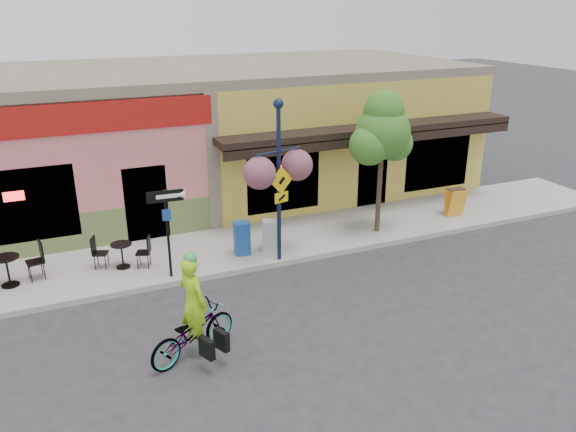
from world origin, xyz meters
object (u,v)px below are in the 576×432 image
Objects in this scene: building at (208,130)px; one_way_sign at (168,234)px; street_tree at (381,162)px; newspaper_box_blue at (242,238)px; bicycle at (193,332)px; lamp_post at (279,183)px; cyclist_rider at (194,313)px; newspaper_box_grey at (270,235)px.

building reaches higher than one_way_sign.
newspaper_box_blue is at bearing 179.42° from street_tree.
building is 8.04× the size of one_way_sign.
bicycle is 4.76m from lamp_post.
cyclist_rider is at bearing -148.81° from lamp_post.
newspaper_box_grey is (3.08, 3.79, -0.35)m from cyclist_rider.
newspaper_box_grey is (3.13, 3.79, 0.06)m from bicycle.
street_tree is at bearing 8.68° from one_way_sign.
lamp_post is at bearing 0.92° from one_way_sign.
newspaper_box_blue reaches higher than newspaper_box_grey.
newspaper_box_grey is (0.79, -0.06, -0.03)m from newspaper_box_blue.
one_way_sign reaches higher than bicycle.
building is 4.28× the size of lamp_post.
one_way_sign is 2.25m from newspaper_box_blue.
newspaper_box_blue is (-0.87, -6.13, -1.65)m from building.
one_way_sign is 0.54× the size of street_tree.
street_tree is (3.43, 0.02, 1.68)m from newspaper_box_grey.
bicycle is 7.78m from street_tree.
newspaper_box_blue reaches higher than bicycle.
lamp_post is 1.01× the size of street_tree.
cyclist_rider is at bearing -149.64° from street_tree.
street_tree is at bearing -3.26° from lamp_post.
building is 6.85m from lamp_post.
cyclist_rider is (-3.16, -9.99, -1.32)m from building.
building is at bearing 113.54° from newspaper_box_grey.
lamp_post reaches higher than one_way_sign.
newspaper_box_blue is at bearing -98.10° from building.
building is at bearing -41.89° from bicycle.
newspaper_box_grey is at bearing -63.54° from bicycle.
one_way_sign reaches higher than newspaper_box_blue.
lamp_post is at bearing -68.49° from cyclist_rider.
building is at bearing -41.63° from cyclist_rider.
street_tree is at bearing -61.56° from building.
newspaper_box_grey is at bearing 75.62° from lamp_post.
newspaper_box_grey is at bearing -179.71° from street_tree.
building reaches higher than street_tree.
lamp_post is at bearing -68.95° from bicycle.
bicycle is 2.32× the size of newspaper_box_grey.
cyclist_rider is at bearing -104.69° from newspaper_box_grey.
street_tree is at bearing -83.70° from cyclist_rider.
newspaper_box_grey is at bearing -90.80° from building.
newspaper_box_blue is at bearing -54.77° from cyclist_rider.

